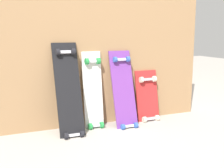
{
  "coord_description": "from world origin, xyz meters",
  "views": [
    {
      "loc": [
        -1.03,
        -2.52,
        0.88
      ],
      "look_at": [
        0.0,
        -0.07,
        0.4
      ],
      "focal_mm": 47.22,
      "sensor_mm": 36.0,
      "label": 1
    }
  ],
  "objects_px": {
    "skateboard_purple": "(124,93)",
    "skateboard_red": "(148,99)",
    "skateboard_black": "(69,93)",
    "skateboard_white": "(93,93)"
  },
  "relations": [
    {
      "from": "skateboard_purple",
      "to": "skateboard_red",
      "type": "height_order",
      "value": "skateboard_purple"
    },
    {
      "from": "skateboard_black",
      "to": "skateboard_red",
      "type": "bearing_deg",
      "value": 5.48
    },
    {
      "from": "skateboard_purple",
      "to": "skateboard_red",
      "type": "relative_size",
      "value": 1.37
    },
    {
      "from": "skateboard_black",
      "to": "skateboard_white",
      "type": "height_order",
      "value": "skateboard_black"
    },
    {
      "from": "skateboard_purple",
      "to": "skateboard_red",
      "type": "bearing_deg",
      "value": 11.53
    },
    {
      "from": "skateboard_red",
      "to": "skateboard_purple",
      "type": "bearing_deg",
      "value": -168.47
    },
    {
      "from": "skateboard_black",
      "to": "skateboard_white",
      "type": "bearing_deg",
      "value": 18.73
    },
    {
      "from": "skateboard_white",
      "to": "skateboard_purple",
      "type": "height_order",
      "value": "skateboard_white"
    },
    {
      "from": "skateboard_black",
      "to": "skateboard_white",
      "type": "relative_size",
      "value": 1.12
    },
    {
      "from": "skateboard_red",
      "to": "skateboard_black",
      "type": "bearing_deg",
      "value": -174.52
    }
  ]
}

